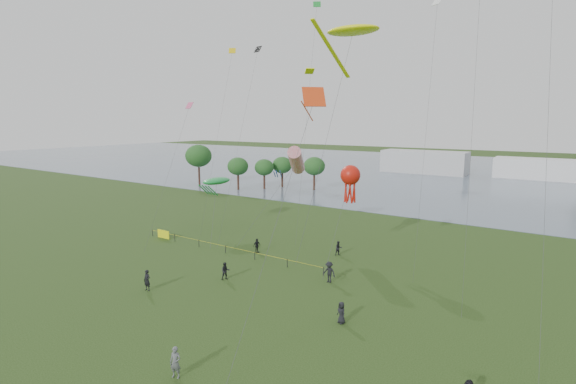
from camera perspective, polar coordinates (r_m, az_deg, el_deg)
The scene contains 19 objects.
ground_plane at distance 31.09m, azimuth -10.75°, elevation -17.40°, with size 400.00×400.00×0.00m, color #1C3310.
lake at distance 121.97m, azimuth 24.11°, elevation 2.27°, with size 400.00×120.00×0.08m, color slate.
pavilion_left at distance 119.36m, azimuth 18.11°, elevation 3.93°, with size 22.00×8.00×6.00m, color silver.
pavilion_right at distance 118.26m, azimuth 30.72°, elevation 2.75°, with size 18.00×7.00×5.00m, color white.
trees at distance 88.53m, azimuth -5.90°, elevation 4.08°, with size 29.46×13.23×8.92m.
fence at distance 49.92m, azimuth -13.80°, elevation -6.28°, with size 24.07×0.07×1.05m.
kite_flyer at distance 25.64m, azimuth -15.14°, elevation -21.58°, with size 0.66×0.43×1.80m, color #5A5F62.
spectator_a at distance 38.37m, azimuth -8.55°, elevation -10.64°, with size 0.78×0.61×1.60m, color black.
spectator_b at distance 37.48m, azimuth 5.64°, elevation -10.84°, with size 1.23×0.70×1.90m, color black.
spectator_c at distance 45.45m, azimuth -4.29°, elevation -7.32°, with size 0.91×0.38×1.56m, color black.
spectator_d at distance 30.70m, azimuth 7.31°, elevation -16.04°, with size 0.76×0.50×1.56m, color black.
spectator_f at distance 37.58m, azimuth -18.71°, elevation -11.37°, with size 0.65×0.42×1.77m, color black.
spectator_g at distance 44.72m, azimuth 6.93°, elevation -7.66°, with size 0.75×0.59×1.55m, color black.
kite_stingray at distance 42.99m, azimuth 8.77°, elevation 20.92°, with size 5.80×10.13×22.99m.
kite_windsock at distance 49.02m, azimuth 1.13°, elevation 4.32°, with size 5.55×9.04×11.30m.
kite_creature at distance 55.64m, azimuth -9.77°, elevation 1.47°, with size 7.14×9.79×6.69m.
kite_octopus at distance 43.66m, azimuth 8.52°, elevation 2.20°, with size 2.28×8.97×9.57m.
kite_delta at distance 29.16m, azimuth 3.13°, elevation 11.60°, with size 1.69×11.31×16.41m.
small_kites at distance 45.02m, azimuth 4.56°, elevation 20.84°, with size 37.23×17.21×12.70m.
Camera 1 is at (19.63, -19.56, 14.09)m, focal length 26.00 mm.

